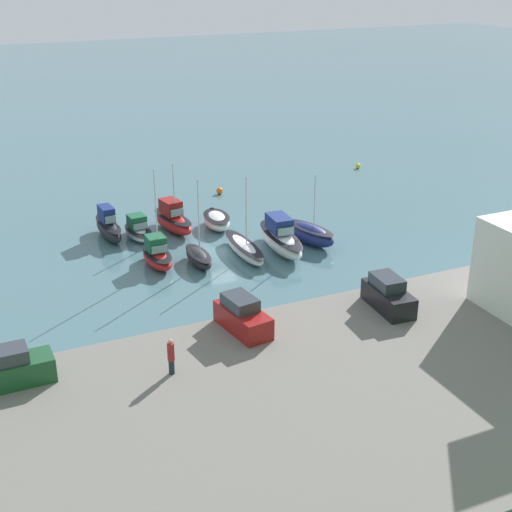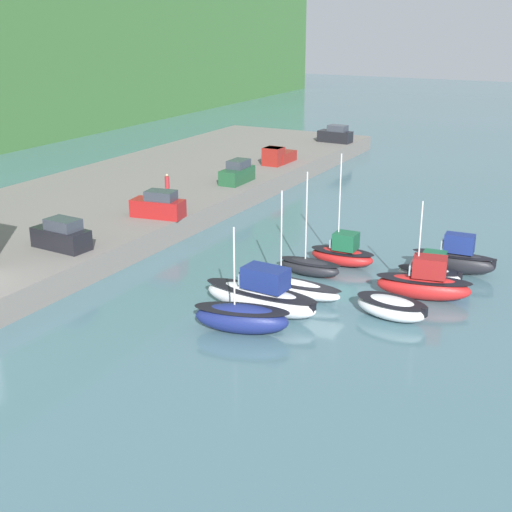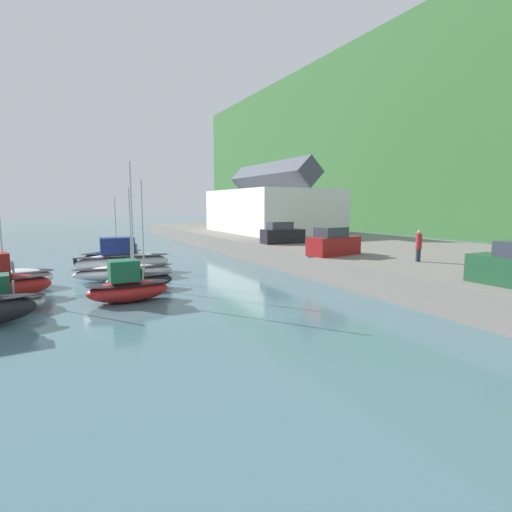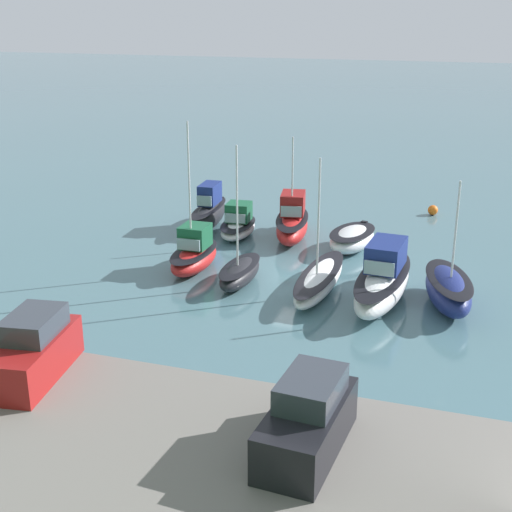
% 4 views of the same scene
% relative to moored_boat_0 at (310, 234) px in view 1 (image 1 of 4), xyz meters
% --- Properties ---
extents(ground_plane, '(320.00, 320.00, 0.00)m').
position_rel_moored_boat_0_xyz_m(ground_plane, '(7.65, -1.76, -0.89)').
color(ground_plane, '#476B75').
extents(quay_promenade, '(100.89, 20.74, 1.77)m').
position_rel_moored_boat_0_xyz_m(quay_promenade, '(7.65, 22.93, -0.00)').
color(quay_promenade, slate).
rests_on(quay_promenade, ground_plane).
extents(moored_boat_0, '(3.32, 5.87, 6.24)m').
position_rel_moored_boat_0_xyz_m(moored_boat_0, '(0.00, 0.00, 0.00)').
color(moored_boat_0, navy).
rests_on(moored_boat_0, ground_plane).
extents(moored_boat_1, '(2.67, 7.80, 2.96)m').
position_rel_moored_boat_0_xyz_m(moored_boat_1, '(3.02, 0.33, 0.22)').
color(moored_boat_1, silver).
rests_on(moored_boat_1, ground_plane).
extents(moored_boat_2, '(1.87, 7.39, 6.89)m').
position_rel_moored_boat_0_xyz_m(moored_boat_2, '(6.22, 0.02, -0.26)').
color(moored_boat_2, silver).
rests_on(moored_boat_2, ground_plane).
extents(moored_boat_3, '(1.60, 4.47, 7.27)m').
position_rel_moored_boat_0_xyz_m(moored_boat_3, '(10.32, 0.34, -0.24)').
color(moored_boat_3, black).
rests_on(moored_boat_3, ground_plane).
extents(moored_boat_4, '(2.05, 4.74, 8.09)m').
position_rel_moored_boat_0_xyz_m(moored_boat_4, '(13.37, -0.91, 0.02)').
color(moored_boat_4, red).
rests_on(moored_boat_4, ground_plane).
extents(moored_boat_5, '(2.97, 4.79, 1.30)m').
position_rel_moored_boat_0_xyz_m(moored_boat_5, '(5.90, -6.92, -0.20)').
color(moored_boat_5, silver).
rests_on(moored_boat_5, ground_plane).
extents(moored_boat_6, '(2.99, 6.25, 6.38)m').
position_rel_moored_boat_0_xyz_m(moored_boat_6, '(9.80, -7.81, 0.17)').
color(moored_boat_6, red).
rests_on(moored_boat_6, ground_plane).
extents(moored_boat_7, '(2.29, 4.46, 2.08)m').
position_rel_moored_boat_0_xyz_m(moored_boat_7, '(13.14, -7.36, -0.16)').
color(moored_boat_7, silver).
rests_on(moored_boat_7, ground_plane).
extents(moored_boat_8, '(1.83, 5.85, 2.86)m').
position_rel_moored_boat_0_xyz_m(moored_boat_8, '(15.50, -8.39, 0.17)').
color(moored_boat_8, black).
rests_on(moored_boat_8, ground_plane).
extents(parked_car_0, '(4.23, 1.88, 2.16)m').
position_rel_moored_boat_0_xyz_m(parked_car_0, '(26.18, 14.93, 1.80)').
color(parked_car_0, '#1E4C2D').
rests_on(parked_car_0, quay_promenade).
extents(parked_car_1, '(2.41, 4.42, 2.16)m').
position_rel_moored_boat_0_xyz_m(parked_car_1, '(12.63, 14.55, 1.80)').
color(parked_car_1, maroon).
rests_on(parked_car_1, quay_promenade).
extents(parked_car_2, '(2.09, 4.32, 2.16)m').
position_rel_moored_boat_0_xyz_m(parked_car_2, '(2.87, 15.79, 1.80)').
color(parked_car_2, black).
rests_on(parked_car_2, quay_promenade).
extents(person_on_quay, '(0.40, 0.40, 2.14)m').
position_rel_moored_boat_0_xyz_m(person_on_quay, '(18.14, 17.49, 1.99)').
color(person_on_quay, '#232838').
rests_on(person_on_quay, quay_promenade).
extents(mooring_buoy_0, '(0.69, 0.69, 0.69)m').
position_rel_moored_boat_0_xyz_m(mooring_buoy_0, '(2.04, -15.94, -0.54)').
color(mooring_buoy_0, orange).
rests_on(mooring_buoy_0, ground_plane).
extents(mooring_buoy_1, '(0.58, 0.58, 0.58)m').
position_rel_moored_boat_0_xyz_m(mooring_buoy_1, '(-16.17, -18.20, -0.60)').
color(mooring_buoy_1, yellow).
rests_on(mooring_buoy_1, ground_plane).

